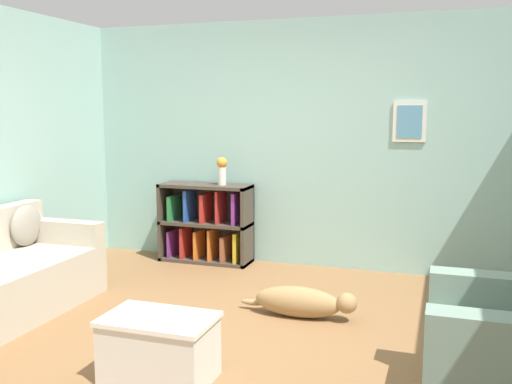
% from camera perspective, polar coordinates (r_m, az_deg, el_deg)
% --- Properties ---
extents(ground_plane, '(14.00, 14.00, 0.00)m').
position_cam_1_polar(ground_plane, '(4.24, -1.77, -14.95)').
color(ground_plane, brown).
extents(wall_back, '(5.60, 0.13, 2.60)m').
position_cam_1_polar(wall_back, '(6.07, 5.59, 4.74)').
color(wall_back, '#93BCB2').
rests_on(wall_back, ground_plane).
extents(bookshelf, '(1.01, 0.35, 0.86)m').
position_cam_1_polar(bookshelf, '(6.32, -4.94, -3.20)').
color(bookshelf, '#42382D').
rests_on(bookshelf, ground_plane).
extents(coffee_table, '(0.69, 0.44, 0.41)m').
position_cam_1_polar(coffee_table, '(3.71, -9.66, -14.93)').
color(coffee_table, silver).
rests_on(coffee_table, ground_plane).
extents(dog, '(0.99, 0.23, 0.25)m').
position_cam_1_polar(dog, '(4.71, 4.63, -10.90)').
color(dog, '#9E7A4C').
rests_on(dog, ground_plane).
extents(vase, '(0.12, 0.12, 0.30)m').
position_cam_1_polar(vase, '(6.13, -3.43, 2.28)').
color(vase, silver).
rests_on(vase, bookshelf).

